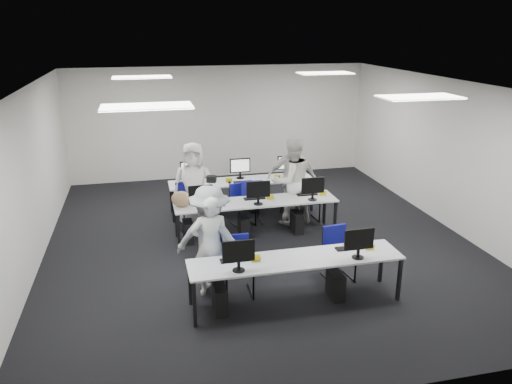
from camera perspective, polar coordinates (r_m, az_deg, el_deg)
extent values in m
plane|color=black|center=(9.86, 0.28, -5.43)|extent=(9.00, 9.00, 0.00)
plane|color=white|center=(9.06, 0.31, 12.18)|extent=(9.00, 9.00, 0.00)
cube|color=silver|center=(13.65, -4.14, 7.94)|extent=(8.00, 0.02, 3.00)
cube|color=silver|center=(5.37, 11.67, -9.72)|extent=(8.00, 0.02, 3.00)
cube|color=silver|center=(9.31, -24.43, 1.23)|extent=(0.02, 9.00, 3.00)
cube|color=silver|center=(10.96, 21.14, 4.08)|extent=(0.02, 9.00, 3.00)
cube|color=white|center=(6.84, -12.39, 9.53)|extent=(1.20, 0.60, 0.02)
cube|color=white|center=(7.97, 18.21, 10.28)|extent=(1.20, 0.60, 0.02)
cube|color=white|center=(10.81, -12.91, 12.68)|extent=(1.20, 0.60, 0.02)
cube|color=white|center=(11.56, 7.87, 13.32)|extent=(1.20, 0.60, 0.02)
cube|color=#BABDBF|center=(7.46, 4.60, -7.69)|extent=(3.20, 0.70, 0.03)
cube|color=black|center=(7.10, -7.04, -12.61)|extent=(0.05, 0.05, 0.70)
cube|color=black|center=(7.62, -7.55, -10.32)|extent=(0.05, 0.05, 0.70)
cube|color=black|center=(7.96, 16.05, -9.59)|extent=(0.05, 0.05, 0.70)
cube|color=black|center=(8.43, 14.10, -7.77)|extent=(0.05, 0.05, 0.70)
cube|color=#BABDBF|center=(9.77, 0.01, -1.13)|extent=(3.20, 0.70, 0.03)
cube|color=black|center=(9.42, -8.82, -4.53)|extent=(0.05, 0.05, 0.70)
cube|color=black|center=(9.97, -9.11, -3.21)|extent=(0.05, 0.05, 0.70)
cube|color=black|center=(10.08, 9.03, -2.95)|extent=(0.05, 0.05, 0.70)
cube|color=black|center=(10.60, 7.83, -1.80)|extent=(0.05, 0.05, 0.70)
cube|color=#BABDBF|center=(11.07, -1.64, 1.25)|extent=(3.20, 0.70, 0.03)
cube|color=black|center=(10.72, -9.44, -1.66)|extent=(0.05, 0.05, 0.70)
cube|color=black|center=(11.28, -9.67, -0.63)|extent=(0.05, 0.05, 0.70)
cube|color=black|center=(11.31, 6.40, -0.43)|extent=(0.05, 0.05, 0.70)
cube|color=black|center=(11.84, 5.45, 0.49)|extent=(0.05, 0.05, 0.70)
cube|color=#0C3CA8|center=(6.96, -2.01, -6.77)|extent=(0.46, 0.04, 0.32)
cube|color=black|center=(7.37, -2.48, -7.77)|extent=(0.42, 0.14, 0.02)
ellipsoid|color=black|center=(7.42, -0.18, -7.48)|extent=(0.07, 0.10, 0.04)
cube|color=black|center=(7.47, -4.14, -12.07)|extent=(0.18, 0.40, 0.42)
cube|color=white|center=(7.48, 11.69, -5.30)|extent=(0.46, 0.04, 0.32)
cube|color=black|center=(7.87, 10.59, -6.32)|extent=(0.42, 0.14, 0.02)
ellipsoid|color=black|center=(7.98, 12.58, -6.02)|extent=(0.07, 0.10, 0.04)
cube|color=black|center=(7.90, 9.08, -10.44)|extent=(0.18, 0.40, 0.42)
cube|color=white|center=(9.32, -6.33, -0.18)|extent=(0.46, 0.04, 0.32)
cube|color=black|center=(9.72, -6.51, -1.20)|extent=(0.42, 0.14, 0.02)
ellipsoid|color=black|center=(9.75, -4.76, -1.03)|extent=(0.07, 0.10, 0.04)
cube|color=black|center=(9.76, -7.76, -4.52)|extent=(0.18, 0.40, 0.42)
cube|color=white|center=(9.50, 0.26, 0.30)|extent=(0.46, 0.04, 0.32)
cube|color=black|center=(9.89, -0.17, -0.72)|extent=(0.42, 0.14, 0.02)
ellipsoid|color=black|center=(9.96, 1.51, -0.55)|extent=(0.07, 0.10, 0.04)
cube|color=black|center=(9.90, -1.40, -3.99)|extent=(0.18, 0.40, 0.42)
cube|color=white|center=(9.80, 6.52, 0.76)|extent=(0.46, 0.04, 0.32)
cube|color=black|center=(10.18, 5.87, -0.25)|extent=(0.42, 0.14, 0.02)
ellipsoid|color=black|center=(10.28, 7.45, -0.09)|extent=(0.07, 0.10, 0.04)
cube|color=black|center=(10.17, 4.69, -3.44)|extent=(0.18, 0.40, 0.42)
cube|color=white|center=(11.00, -7.47, 2.69)|extent=(0.46, 0.04, 0.32)
cube|color=black|center=(10.77, -7.23, 0.76)|extent=(0.42, 0.14, 0.02)
ellipsoid|color=black|center=(10.75, -8.82, 0.69)|extent=(0.07, 0.10, 0.04)
cube|color=black|center=(11.10, -5.92, -1.54)|extent=(0.18, 0.40, 0.42)
cube|color=white|center=(11.15, -1.84, 3.06)|extent=(0.46, 0.04, 0.32)
cube|color=black|center=(10.93, -1.49, 1.17)|extent=(0.42, 0.14, 0.02)
ellipsoid|color=black|center=(10.87, -3.04, 1.10)|extent=(0.07, 0.10, 0.04)
cube|color=black|center=(11.28, -0.37, -1.11)|extent=(0.18, 0.40, 0.42)
cube|color=white|center=(11.41, 3.59, 3.40)|extent=(0.46, 0.04, 0.32)
cube|color=black|center=(11.19, 4.03, 1.55)|extent=(0.42, 0.14, 0.02)
ellipsoid|color=black|center=(11.11, 2.55, 1.49)|extent=(0.07, 0.10, 0.04)
cube|color=black|center=(11.56, 4.96, -0.69)|extent=(0.18, 0.40, 0.42)
cube|color=navy|center=(7.77, -2.13, -8.53)|extent=(0.46, 0.44, 0.06)
cube|color=navy|center=(7.83, -2.42, -6.11)|extent=(0.43, 0.06, 0.37)
cube|color=navy|center=(8.33, 9.46, -6.98)|extent=(0.48, 0.46, 0.06)
cube|color=navy|center=(8.38, 8.91, -4.87)|extent=(0.41, 0.10, 0.35)
cube|color=navy|center=(10.26, -7.51, -1.62)|extent=(0.56, 0.54, 0.06)
cube|color=navy|center=(10.37, -7.96, 0.20)|extent=(0.45, 0.15, 0.39)
cube|color=navy|center=(10.42, -1.53, -1.46)|extent=(0.52, 0.51, 0.06)
cube|color=navy|center=(10.50, -2.04, 0.13)|extent=(0.40, 0.16, 0.35)
cube|color=navy|center=(10.71, 5.94, -1.03)|extent=(0.45, 0.43, 0.06)
cube|color=navy|center=(10.79, 5.59, 0.53)|extent=(0.40, 0.08, 0.34)
cube|color=navy|center=(10.47, -6.71, -1.49)|extent=(0.49, 0.48, 0.06)
cube|color=navy|center=(10.21, -6.43, -0.51)|extent=(0.40, 0.12, 0.35)
cube|color=navy|center=(10.59, -0.64, -0.82)|extent=(0.50, 0.48, 0.06)
cube|color=navy|center=(10.30, -0.46, 0.25)|extent=(0.45, 0.08, 0.39)
cube|color=navy|center=(10.90, 4.24, -0.57)|extent=(0.45, 0.44, 0.06)
cube|color=navy|center=(10.65, 4.65, 0.38)|extent=(0.41, 0.08, 0.35)
ellipsoid|color=olive|center=(9.52, -8.54, -0.80)|extent=(0.42, 0.31, 0.31)
imported|color=white|center=(7.67, -5.20, -6.13)|extent=(0.60, 0.40, 1.62)
imported|color=white|center=(10.39, 4.07, 1.27)|extent=(1.03, 0.88, 1.86)
imported|color=white|center=(10.24, -7.11, 0.71)|extent=(0.98, 0.76, 1.79)
imported|color=white|center=(10.69, 4.11, 1.56)|extent=(1.13, 0.76, 1.78)
imported|color=gray|center=(7.78, -5.24, -5.37)|extent=(1.27, 1.01, 1.72)
cube|color=black|center=(7.63, -5.12, 1.49)|extent=(0.20, 0.22, 0.10)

